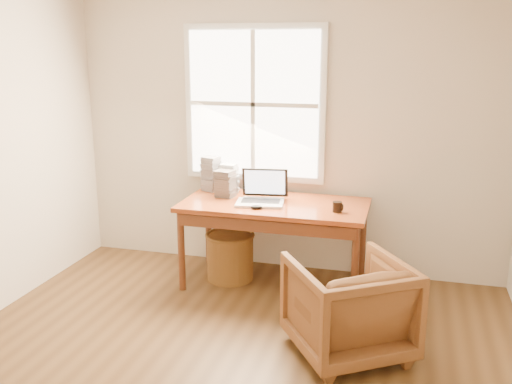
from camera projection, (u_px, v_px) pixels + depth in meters
room_shell at (205, 181)px, 3.26m from camera, size 4.04×4.54×2.64m
desk at (275, 205)px, 4.93m from camera, size 1.60×0.80×0.04m
armchair at (348, 307)px, 3.88m from camera, size 1.02×1.03×0.68m
wicker_stool at (230, 257)px, 5.17m from camera, size 0.52×0.52×0.42m
laptop at (260, 187)px, 4.84m from camera, size 0.47×0.48×0.31m
mouse at (256, 207)px, 4.73m from camera, size 0.10×0.07×0.03m
coffee_mug at (337, 207)px, 4.64m from camera, size 0.09×0.09×0.09m
cd_stack_a at (229, 178)px, 5.23m from camera, size 0.15×0.14×0.27m
cd_stack_b at (225, 183)px, 5.09m from camera, size 0.18×0.16×0.24m
cd_stack_c at (211, 174)px, 5.30m from camera, size 0.18×0.17×0.32m
cd_stack_d at (232, 183)px, 5.27m from camera, size 0.16×0.15×0.16m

